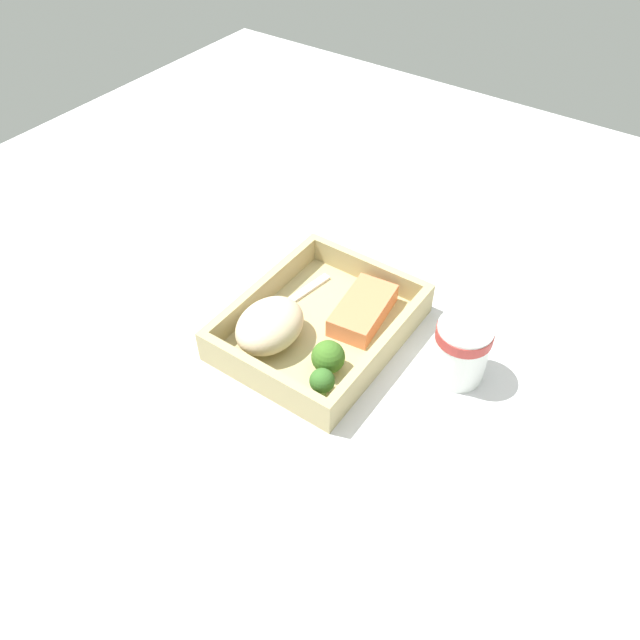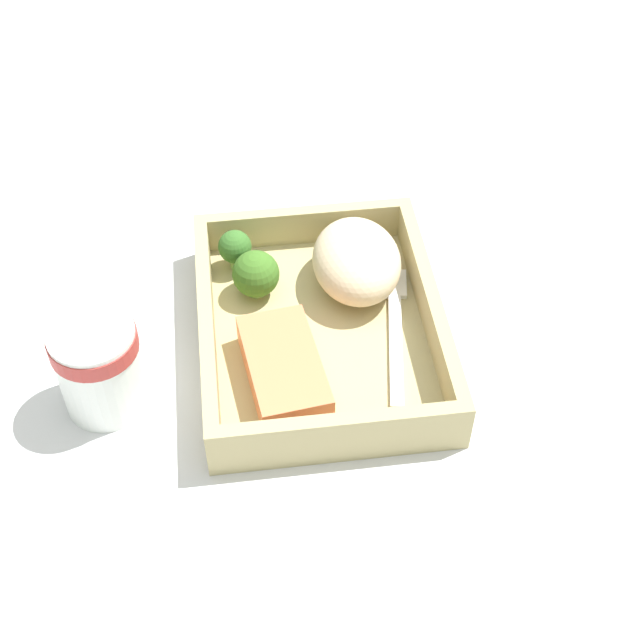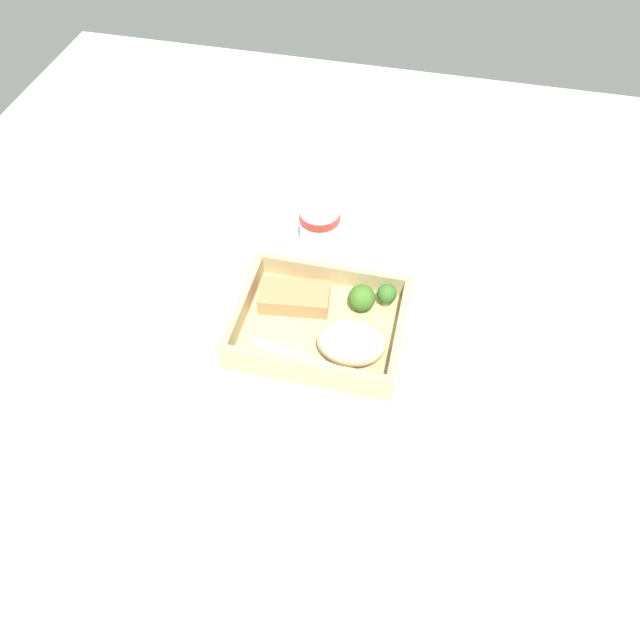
% 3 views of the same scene
% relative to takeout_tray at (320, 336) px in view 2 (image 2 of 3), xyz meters
% --- Properties ---
extents(ground_plane, '(1.60, 1.60, 0.02)m').
position_rel_takeout_tray_xyz_m(ground_plane, '(0.00, 0.00, -0.02)').
color(ground_plane, silver).
extents(takeout_tray, '(0.25, 0.20, 0.01)m').
position_rel_takeout_tray_xyz_m(takeout_tray, '(0.00, 0.00, 0.00)').
color(takeout_tray, tan).
rests_on(takeout_tray, ground_plane).
extents(tray_rim, '(0.25, 0.20, 0.04)m').
position_rel_takeout_tray_xyz_m(tray_rim, '(0.00, 0.00, 0.02)').
color(tray_rim, tan).
rests_on(tray_rim, takeout_tray).
extents(salmon_fillet, '(0.11, 0.07, 0.03)m').
position_rel_takeout_tray_xyz_m(salmon_fillet, '(-0.05, 0.04, 0.02)').
color(salmon_fillet, '#F17E50').
rests_on(salmon_fillet, takeout_tray).
extents(mashed_potatoes, '(0.10, 0.08, 0.06)m').
position_rel_takeout_tray_xyz_m(mashed_potatoes, '(0.06, -0.04, 0.03)').
color(mashed_potatoes, beige).
rests_on(mashed_potatoes, takeout_tray).
extents(broccoli_floret_1, '(0.04, 0.04, 0.04)m').
position_rel_takeout_tray_xyz_m(broccoli_floret_1, '(0.05, 0.05, 0.03)').
color(broccoli_floret_1, '#82A55F').
rests_on(broccoli_floret_1, takeout_tray).
extents(broccoli_floret_2, '(0.03, 0.03, 0.04)m').
position_rel_takeout_tray_xyz_m(broccoli_floret_2, '(0.09, 0.07, 0.03)').
color(broccoli_floret_2, '#78A056').
rests_on(broccoli_floret_2, takeout_tray).
extents(fork, '(0.16, 0.04, 0.00)m').
position_rel_takeout_tray_xyz_m(fork, '(-0.00, -0.07, 0.01)').
color(fork, white).
rests_on(fork, takeout_tray).
extents(paper_cup, '(0.07, 0.07, 0.08)m').
position_rel_takeout_tray_xyz_m(paper_cup, '(-0.04, 0.18, 0.04)').
color(paper_cup, white).
rests_on(paper_cup, ground_plane).
extents(receipt_slip, '(0.09, 0.12, 0.00)m').
position_rel_takeout_tray_xyz_m(receipt_slip, '(0.06, 0.23, -0.00)').
color(receipt_slip, white).
rests_on(receipt_slip, ground_plane).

